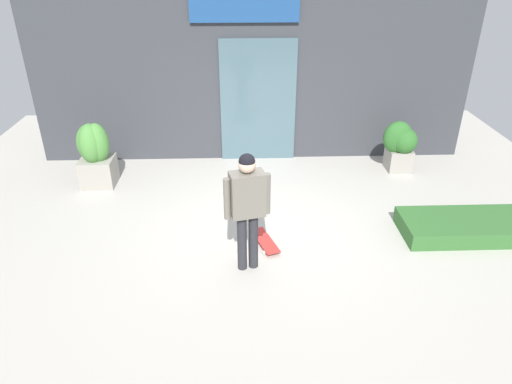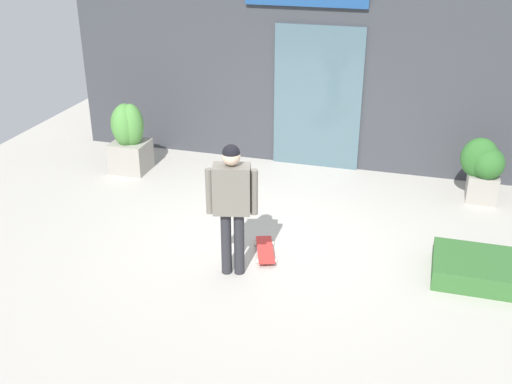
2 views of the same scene
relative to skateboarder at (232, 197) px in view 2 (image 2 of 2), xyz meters
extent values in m
plane|color=#B2ADA3|center=(0.20, 0.85, -1.06)|extent=(12.00, 12.00, 0.00)
cube|color=#383A3F|center=(0.20, 3.94, 0.57)|extent=(8.73, 0.25, 3.27)
cube|color=#47606B|center=(0.29, 3.80, 0.17)|extent=(1.51, 0.06, 2.46)
cylinder|color=#28282D|center=(-0.08, -0.02, -0.63)|extent=(0.13, 0.13, 0.86)
cylinder|color=#28282D|center=(0.08, 0.02, -0.63)|extent=(0.13, 0.13, 0.86)
cube|color=#6B665B|center=(0.00, 0.00, 0.10)|extent=(0.49, 0.36, 0.61)
cylinder|color=#6B665B|center=(-0.26, -0.06, 0.07)|extent=(0.09, 0.09, 0.58)
cylinder|color=#6B665B|center=(0.26, 0.06, 0.07)|extent=(0.09, 0.09, 0.58)
sphere|color=beige|center=(0.00, 0.00, 0.52)|extent=(0.22, 0.22, 0.22)
sphere|color=black|center=(0.00, 0.00, 0.56)|extent=(0.21, 0.21, 0.21)
cube|color=red|center=(0.27, 0.55, -0.99)|extent=(0.44, 0.75, 0.02)
cylinder|color=silver|center=(0.08, 0.73, -1.03)|extent=(0.05, 0.06, 0.05)
cylinder|color=silver|center=(0.30, 0.81, -1.03)|extent=(0.05, 0.06, 0.05)
cylinder|color=silver|center=(0.23, 0.29, -1.03)|extent=(0.05, 0.06, 0.05)
cylinder|color=silver|center=(0.45, 0.37, -1.03)|extent=(0.05, 0.06, 0.05)
cube|color=gray|center=(3.09, 3.13, -0.84)|extent=(0.46, 0.49, 0.44)
ellipsoid|color=#2D6628|center=(3.11, 3.03, -0.41)|extent=(0.49, 0.52, 0.50)
ellipsoid|color=#2D6628|center=(2.98, 3.06, -0.34)|extent=(0.56, 0.37, 0.65)
cube|color=gray|center=(-2.74, 2.67, -0.80)|extent=(0.61, 0.57, 0.53)
ellipsoid|color=#4C8C3D|center=(-2.67, 2.64, -0.21)|extent=(0.42, 0.43, 0.75)
ellipsoid|color=#4C8C3D|center=(-2.77, 2.62, -0.21)|extent=(0.43, 0.52, 0.75)
ellipsoid|color=#4C8C3D|center=(-2.79, 2.68, -0.23)|extent=(0.51, 0.49, 0.72)
camera|label=1|loc=(-0.08, -5.23, 2.90)|focal=32.35mm
camera|label=2|loc=(2.12, -6.29, 3.14)|focal=43.15mm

